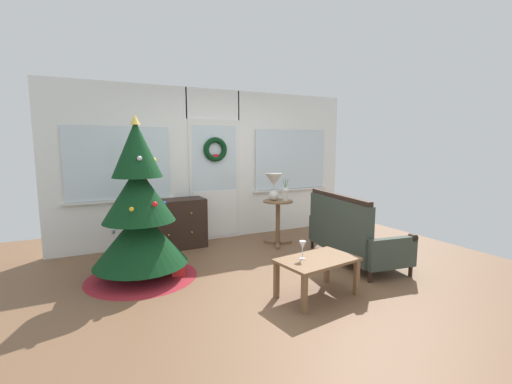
% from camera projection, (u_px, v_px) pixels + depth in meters
% --- Properties ---
extents(ground_plane, '(6.76, 6.76, 0.00)m').
position_uv_depth(ground_plane, '(272.00, 278.00, 4.27)').
color(ground_plane, brown).
extents(back_wall_with_door, '(5.20, 0.19, 2.55)m').
position_uv_depth(back_wall_with_door, '(214.00, 165.00, 5.95)').
color(back_wall_with_door, white).
rests_on(back_wall_with_door, ground).
extents(christmas_tree, '(1.34, 1.34, 1.98)m').
position_uv_depth(christmas_tree, '(139.00, 218.00, 4.19)').
color(christmas_tree, '#4C331E').
rests_on(christmas_tree, ground).
extents(dresser_cabinet, '(0.92, 0.47, 0.78)m').
position_uv_depth(dresser_cabinet, '(176.00, 224.00, 5.48)').
color(dresser_cabinet, black).
rests_on(dresser_cabinet, ground).
extents(settee_sofa, '(0.90, 1.66, 0.96)m').
position_uv_depth(settee_sofa, '(350.00, 235.00, 4.84)').
color(settee_sofa, black).
rests_on(settee_sofa, ground).
extents(side_table, '(0.50, 0.48, 0.74)m').
position_uv_depth(side_table, '(278.00, 214.00, 5.62)').
color(side_table, brown).
rests_on(side_table, ground).
extents(table_lamp, '(0.28, 0.28, 0.44)m').
position_uv_depth(table_lamp, '(274.00, 183.00, 5.56)').
color(table_lamp, silver).
rests_on(table_lamp, side_table).
extents(flower_vase, '(0.11, 0.10, 0.35)m').
position_uv_depth(flower_vase, '(285.00, 193.00, 5.56)').
color(flower_vase, beige).
rests_on(flower_vase, side_table).
extents(coffee_table, '(0.90, 0.63, 0.42)m').
position_uv_depth(coffee_table, '(317.00, 264.00, 3.72)').
color(coffee_table, brown).
rests_on(coffee_table, ground).
extents(wine_glass, '(0.08, 0.08, 0.20)m').
position_uv_depth(wine_glass, '(303.00, 246.00, 3.68)').
color(wine_glass, silver).
rests_on(wine_glass, coffee_table).
extents(gift_box, '(0.16, 0.15, 0.16)m').
position_uv_depth(gift_box, '(177.00, 271.00, 4.29)').
color(gift_box, red).
rests_on(gift_box, ground).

